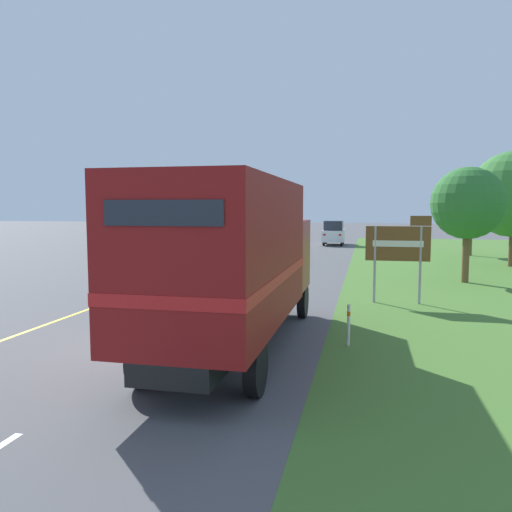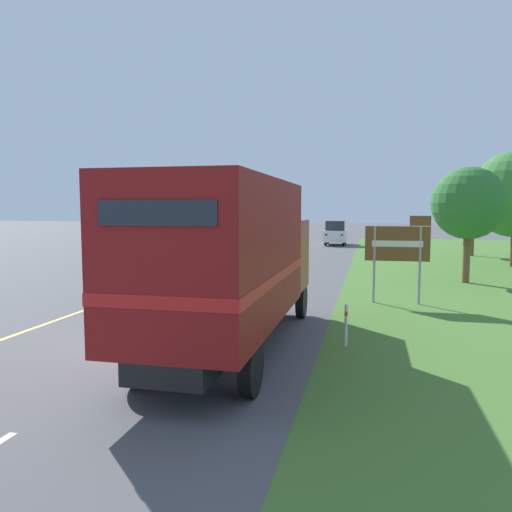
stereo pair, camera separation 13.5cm
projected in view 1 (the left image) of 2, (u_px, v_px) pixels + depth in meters
ground_plane at (160, 343)px, 11.49m from camera, size 200.00×200.00×0.00m
edge_line_yellow at (202, 268)px, 25.75m from camera, size 0.12×58.68×0.01m
centre_dash_near at (169, 337)px, 11.98m from camera, size 0.12×2.60×0.01m
centre_dash_mid_a at (238, 292)px, 18.40m from camera, size 0.12×2.60×0.01m
centre_dash_mid_b at (271, 271)px, 24.81m from camera, size 0.12×2.60×0.01m
centre_dash_far at (291, 258)px, 31.23m from camera, size 0.12×2.60×0.01m
centre_dash_farthest at (304, 250)px, 37.64m from camera, size 0.12×2.60×0.01m
horse_trailer_truck at (235, 258)px, 10.60m from camera, size 2.36×8.23×3.65m
lead_car_white at (253, 246)px, 28.90m from camera, size 1.80×4.31×1.76m
lead_car_white_ahead at (334, 233)px, 42.49m from camera, size 1.80×3.89×2.07m
highway_sign at (399, 247)px, 16.14m from camera, size 2.04×0.09×2.85m
roadside_tree_near at (468, 203)px, 20.59m from camera, size 2.98×2.98×4.80m
roadside_tree_far at (472, 203)px, 32.55m from camera, size 3.00×3.00×4.98m
delineator_post at (349, 324)px, 11.16m from camera, size 0.08×0.08×0.95m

